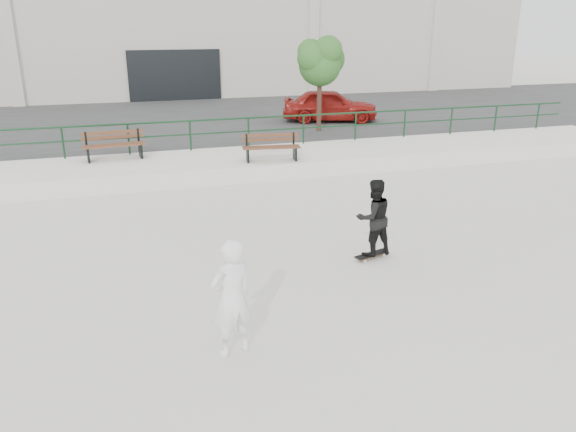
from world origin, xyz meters
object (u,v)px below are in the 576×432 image
object	(u,v)px
bench_left	(114,145)
bench_right	(271,147)
tree	(321,60)
red_car	(330,105)
seated_skater	(232,298)
skateboard	(372,255)
standing_skater	(374,217)

from	to	relation	value
bench_left	bench_right	bearing A→B (deg)	-24.21
tree	red_car	bearing A→B (deg)	58.56
bench_right	red_car	size ratio (longest dim) A/B	0.45
red_car	seated_skater	world-z (taller)	red_car
skateboard	standing_skater	bearing A→B (deg)	46.13
tree	skateboard	xyz separation A→B (m)	(-2.98, -11.29, -3.16)
red_car	standing_skater	distance (m)	13.91
skateboard	standing_skater	distance (m)	0.81
bench_left	skateboard	world-z (taller)	bench_left
standing_skater	seated_skater	size ratio (longest dim) A/B	0.89
seated_skater	tree	bearing A→B (deg)	-132.82
bench_left	skateboard	bearing A→B (deg)	-65.34
bench_right	tree	size ratio (longest dim) A/B	0.50
bench_right	red_car	bearing A→B (deg)	62.93
skateboard	tree	bearing A→B (deg)	57.90
bench_right	standing_skater	bearing A→B (deg)	-80.36
bench_left	bench_right	size ratio (longest dim) A/B	1.06
standing_skater	bench_right	bearing A→B (deg)	-94.52
skateboard	bench_right	bearing A→B (deg)	74.51
red_car	seated_skater	distance (m)	17.60
bench_right	seated_skater	size ratio (longest dim) A/B	1.03
red_car	skateboard	xyz separation A→B (m)	(-4.19, -13.26, -1.12)
bench_left	red_car	size ratio (longest dim) A/B	0.48
bench_right	red_car	distance (m)	7.71
seated_skater	skateboard	bearing A→B (deg)	-160.89
tree	skateboard	distance (m)	12.09
tree	skateboard	bearing A→B (deg)	-104.80
bench_left	tree	distance (m)	8.65
bench_left	standing_skater	world-z (taller)	standing_skater
red_car	seated_skater	xyz separation A→B (m)	(-7.63, -15.86, -0.30)
red_car	standing_skater	world-z (taller)	red_car
seated_skater	bench_right	bearing A→B (deg)	-126.65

